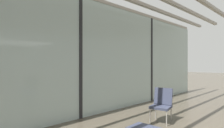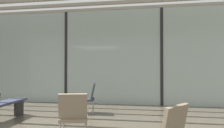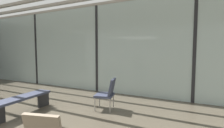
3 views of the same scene
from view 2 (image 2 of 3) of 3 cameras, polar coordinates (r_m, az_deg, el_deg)
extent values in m
cube|color=#A3B7B2|center=(8.53, -11.60, 1.70)|extent=(14.00, 0.08, 3.40)
cube|color=black|center=(8.53, -11.60, 1.70)|extent=(0.10, 0.12, 3.40)
cube|color=black|center=(7.92, 12.61, 1.91)|extent=(0.10, 0.12, 3.40)
cube|color=gray|center=(8.13, -13.55, 14.33)|extent=(13.72, 0.12, 0.10)
cube|color=gray|center=(8.79, -11.56, 13.16)|extent=(13.72, 0.12, 0.10)
ellipsoid|color=#B2BCD6|center=(12.87, 0.02, 1.77)|extent=(13.09, 3.85, 3.85)
sphere|color=gray|center=(15.15, -23.01, 1.43)|extent=(2.12, 2.12, 2.12)
sphere|color=black|center=(12.40, -18.13, 3.26)|extent=(0.28, 0.28, 0.28)
sphere|color=black|center=(12.00, -14.35, 3.38)|extent=(0.28, 0.28, 0.28)
sphere|color=black|center=(11.66, -10.31, 3.49)|extent=(0.28, 0.28, 0.28)
sphere|color=black|center=(11.37, -6.06, 3.60)|extent=(0.28, 0.28, 0.28)
sphere|color=black|center=(11.15, -1.61, 3.68)|extent=(0.28, 0.28, 0.28)
sphere|color=black|center=(11.00, 2.99, 3.75)|extent=(0.28, 0.28, 0.28)
sphere|color=black|center=(10.93, 7.69, 3.79)|extent=(0.28, 0.28, 0.28)
cube|color=#33384C|center=(6.48, -6.76, -8.98)|extent=(0.58, 0.58, 0.06)
cube|color=#33384C|center=(6.44, -4.83, -6.79)|extent=(0.25, 0.50, 0.44)
cylinder|color=gray|center=(6.73, -8.46, -10.52)|extent=(0.03, 0.03, 0.37)
cylinder|color=gray|center=(6.32, -8.83, -11.15)|extent=(0.03, 0.03, 0.37)
cylinder|color=gray|center=(6.71, -4.82, -10.57)|extent=(0.03, 0.03, 0.37)
cylinder|color=gray|center=(6.29, -4.95, -11.20)|extent=(0.03, 0.03, 0.37)
cube|color=#7F705B|center=(2.77, 15.64, -14.49)|extent=(0.39, 0.48, 0.44)
cube|color=#7F705B|center=(4.13, -9.71, -13.57)|extent=(0.59, 0.59, 0.06)
cube|color=#7F705B|center=(3.87, -9.99, -10.64)|extent=(0.50, 0.26, 0.44)
cylinder|color=gray|center=(4.37, -6.62, -15.77)|extent=(0.03, 0.03, 0.37)
cylinder|color=gray|center=(4.40, -12.30, -15.63)|extent=(0.03, 0.03, 0.37)
cube|color=#33384C|center=(6.13, -25.87, -8.96)|extent=(0.49, 1.52, 0.06)
cube|color=#262628|center=(6.73, -22.74, -10.28)|extent=(0.06, 0.36, 0.41)
camera|label=1|loc=(7.07, -48.61, 1.19)|focal=29.01mm
camera|label=3|loc=(2.26, 17.49, 7.07)|focal=26.40mm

